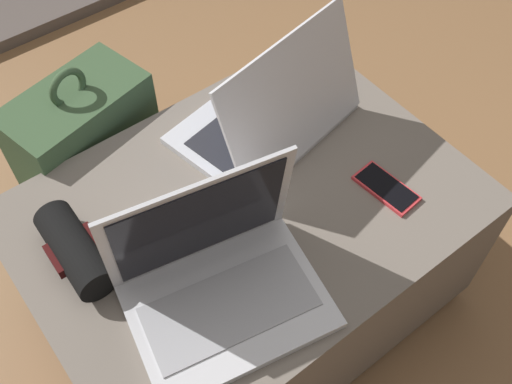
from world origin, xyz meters
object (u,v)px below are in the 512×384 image
(cell_phone, at_px, (386,188))
(backpack, at_px, (92,165))
(laptop_far, at_px, (272,114))
(laptop_near, at_px, (219,277))
(wrist_brace, at_px, (75,250))

(cell_phone, distance_m, backpack, 0.73)
(laptop_far, xyz_separation_m, cell_phone, (0.09, -0.26, -0.05))
(laptop_near, distance_m, laptop_far, 0.40)
(cell_phone, height_order, backpack, backpack)
(cell_phone, relative_size, wrist_brace, 0.71)
(laptop_near, bearing_deg, laptop_far, 49.57)
(backpack, bearing_deg, laptop_far, 121.64)
(laptop_near, distance_m, cell_phone, 0.40)
(cell_phone, xyz_separation_m, wrist_brace, (-0.57, 0.23, 0.03))
(laptop_near, xyz_separation_m, backpack, (-0.00, 0.56, -0.24))
(cell_phone, bearing_deg, backpack, 119.12)
(laptop_far, relative_size, cell_phone, 2.98)
(laptop_far, height_order, cell_phone, laptop_far)
(laptop_far, bearing_deg, backpack, -56.18)
(cell_phone, bearing_deg, laptop_far, 102.67)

